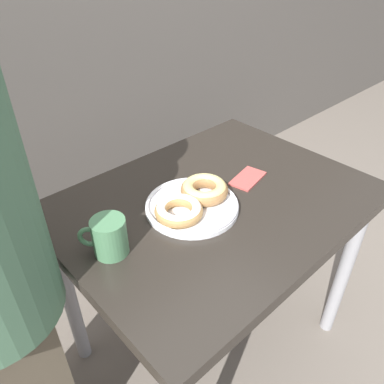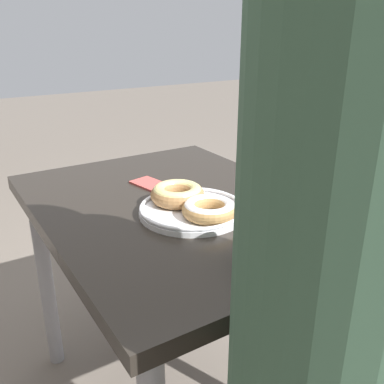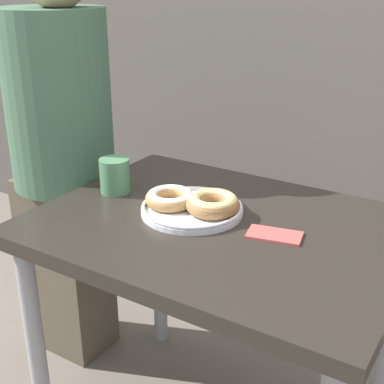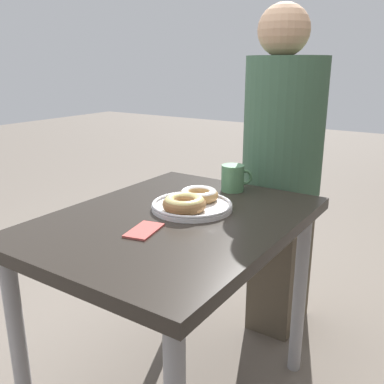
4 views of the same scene
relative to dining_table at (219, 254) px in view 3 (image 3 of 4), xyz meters
name	(u,v)px [view 3 (image 3 of 4)]	position (x,y,z in m)	size (l,w,h in m)	color
dining_table	(219,254)	(0.00, 0.00, 0.00)	(0.93, 0.71, 0.72)	#28231E
donut_plate	(193,204)	(-0.08, 0.01, 0.12)	(0.30, 0.27, 0.06)	white
coffee_mug	(115,175)	(-0.36, 0.02, 0.14)	(0.11, 0.10, 0.10)	#4C7F56
person_figure	(61,156)	(-0.65, 0.10, 0.13)	(0.35, 0.33, 1.40)	brown
napkin	(275,235)	(0.15, 0.00, 0.10)	(0.14, 0.10, 0.01)	#BC4C47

